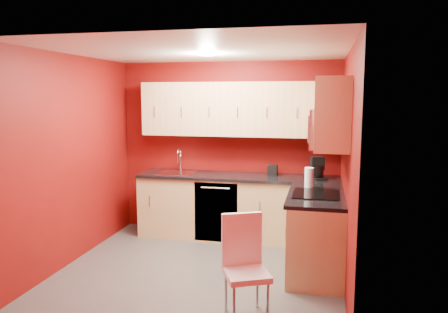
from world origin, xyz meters
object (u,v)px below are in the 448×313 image
at_px(coffee_maker, 319,168).
at_px(dining_chair, 246,268).
at_px(napkin_holder, 273,170).
at_px(paper_towel, 309,178).
at_px(sink, 177,170).
at_px(microwave, 328,128).

bearing_deg(coffee_maker, dining_chair, -126.31).
distance_m(napkin_holder, paper_towel, 0.93).
bearing_deg(paper_towel, coffee_maker, 79.63).
relative_size(sink, dining_chair, 0.56).
bearing_deg(napkin_holder, sink, -175.51).
xyz_separation_m(microwave, sink, (-2.09, 1.00, -0.72)).
relative_size(coffee_maker, napkin_holder, 2.09).
bearing_deg(microwave, sink, 154.40).
distance_m(sink, coffee_maker, 2.01).
relative_size(coffee_maker, paper_towel, 1.19).
distance_m(paper_towel, dining_chair, 1.72).
xyz_separation_m(coffee_maker, paper_towel, (-0.11, -0.59, -0.02)).
bearing_deg(coffee_maker, napkin_holder, 143.98).
bearing_deg(coffee_maker, microwave, -104.98).
relative_size(microwave, coffee_maker, 2.59).
distance_m(coffee_maker, paper_towel, 0.60).
height_order(napkin_holder, paper_towel, paper_towel).
distance_m(microwave, napkin_holder, 1.49).
height_order(microwave, dining_chair, microwave).
bearing_deg(dining_chair, sink, 97.50).
distance_m(sink, napkin_holder, 1.38).
distance_m(sink, dining_chair, 2.65).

